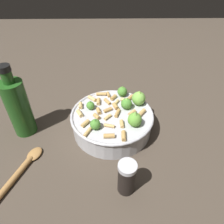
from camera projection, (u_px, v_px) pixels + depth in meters
ground_plane at (112, 129)px, 0.68m from camera, size 2.40×2.40×0.00m
cooking_pan at (113, 120)px, 0.66m from camera, size 0.26×0.26×0.11m
pepper_shaker at (127, 177)px, 0.49m from camera, size 0.04×0.04×0.10m
olive_oil_bottle at (18, 106)px, 0.62m from camera, size 0.07×0.07×0.23m
wooden_spoon at (19, 173)px, 0.55m from camera, size 0.10×0.21×0.02m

